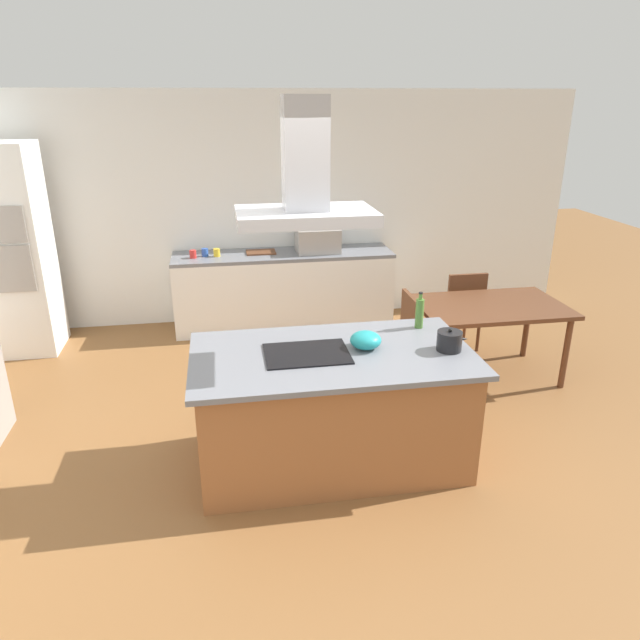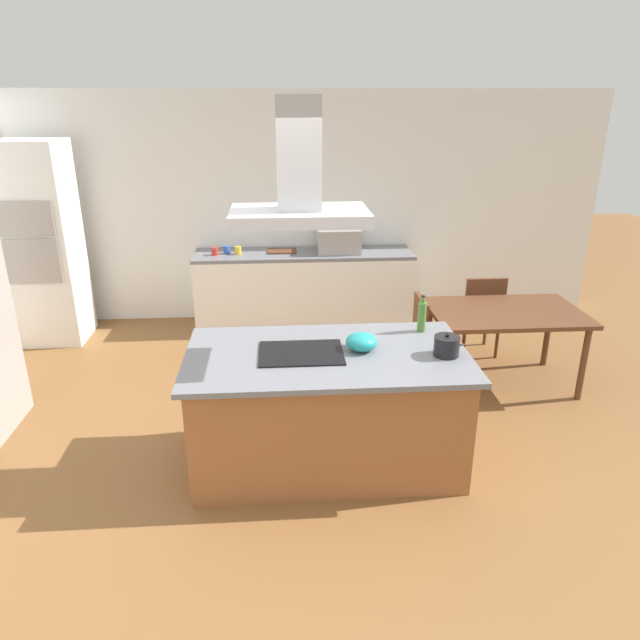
% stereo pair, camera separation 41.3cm
% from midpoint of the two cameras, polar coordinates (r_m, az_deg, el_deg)
% --- Properties ---
extents(ground, '(16.00, 16.00, 0.00)m').
position_cam_midpoint_polar(ground, '(5.90, 1.46, -5.26)').
color(ground, brown).
extents(wall_back, '(7.20, 0.10, 2.70)m').
position_cam_midpoint_polar(wall_back, '(7.15, 0.20, 10.86)').
color(wall_back, white).
rests_on(wall_back, ground).
extents(kitchen_island, '(2.03, 1.11, 0.90)m').
position_cam_midpoint_polar(kitchen_island, '(4.37, 3.41, -8.64)').
color(kitchen_island, '#995B33').
rests_on(kitchen_island, ground).
extents(cooktop, '(0.60, 0.44, 0.01)m').
position_cam_midpoint_polar(cooktop, '(4.15, 0.99, -3.30)').
color(cooktop, black).
rests_on(cooktop, kitchen_island).
extents(tea_kettle, '(0.23, 0.18, 0.17)m').
position_cam_midpoint_polar(tea_kettle, '(4.24, 15.05, -2.52)').
color(tea_kettle, black).
rests_on(tea_kettle, kitchen_island).
extents(olive_oil_bottle, '(0.07, 0.07, 0.29)m').
position_cam_midpoint_polar(olive_oil_bottle, '(4.61, 12.49, 0.33)').
color(olive_oil_bottle, '#47722D').
rests_on(olive_oil_bottle, kitchen_island).
extents(mixing_bowl, '(0.23, 0.23, 0.13)m').
position_cam_midpoint_polar(mixing_bowl, '(4.22, 6.89, -2.19)').
color(mixing_bowl, teal).
rests_on(mixing_bowl, kitchen_island).
extents(back_counter, '(2.56, 0.62, 0.90)m').
position_cam_midpoint_polar(back_counter, '(7.01, 0.13, 3.05)').
color(back_counter, white).
rests_on(back_counter, ground).
extents(countertop_microwave, '(0.50, 0.38, 0.28)m').
position_cam_midpoint_polar(countertop_microwave, '(6.89, 3.57, 7.80)').
color(countertop_microwave, '#9E9993').
rests_on(countertop_microwave, back_counter).
extents(coffee_mug_red, '(0.08, 0.08, 0.09)m').
position_cam_midpoint_polar(coffee_mug_red, '(6.82, -8.56, 6.65)').
color(coffee_mug_red, red).
rests_on(coffee_mug_red, back_counter).
extents(coffee_mug_blue, '(0.08, 0.08, 0.09)m').
position_cam_midpoint_polar(coffee_mug_blue, '(6.87, -7.42, 6.81)').
color(coffee_mug_blue, '#2D56B2').
rests_on(coffee_mug_blue, back_counter).
extents(coffee_mug_yellow, '(0.08, 0.08, 0.09)m').
position_cam_midpoint_polar(coffee_mug_yellow, '(6.83, -6.31, 6.78)').
color(coffee_mug_yellow, gold).
rests_on(coffee_mug_yellow, back_counter).
extents(cutting_board, '(0.34, 0.24, 0.02)m').
position_cam_midpoint_polar(cutting_board, '(6.91, -2.03, 6.75)').
color(cutting_board, '#59331E').
rests_on(cutting_board, back_counter).
extents(wall_oven_stack, '(0.70, 0.66, 2.20)m').
position_cam_midpoint_polar(wall_oven_stack, '(7.00, -23.97, 6.75)').
color(wall_oven_stack, white).
rests_on(wall_oven_stack, ground).
extents(dining_table, '(1.40, 0.90, 0.75)m').
position_cam_midpoint_polar(dining_table, '(5.78, 19.66, 0.07)').
color(dining_table, '#59331E').
rests_on(dining_table, ground).
extents(chair_at_left_end, '(0.42, 0.42, 0.89)m').
position_cam_midpoint_polar(chair_at_left_end, '(5.54, 10.74, -1.70)').
color(chair_at_left_end, gold).
rests_on(chair_at_left_end, ground).
extents(chair_facing_back_wall, '(0.42, 0.42, 0.89)m').
position_cam_midpoint_polar(chair_facing_back_wall, '(6.41, 17.22, 0.88)').
color(chair_facing_back_wall, gold).
rests_on(chair_facing_back_wall, ground).
extents(range_hood, '(0.90, 0.55, 0.78)m').
position_cam_midpoint_polar(range_hood, '(3.81, 1.10, 13.29)').
color(range_hood, '#ADADB2').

